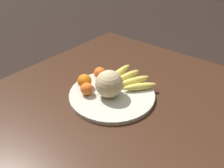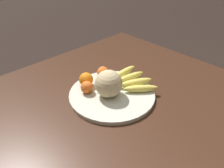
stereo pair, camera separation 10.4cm
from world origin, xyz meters
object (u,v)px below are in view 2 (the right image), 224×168
object	(u,v)px
orange_mid_center	(110,77)
kitchen_table	(104,117)
fruit_bowl	(112,94)
produce_tag	(106,91)
orange_front_left	(103,72)
orange_front_right	(87,87)
orange_back_left	(86,79)
banana_bunch	(132,80)
melon	(109,84)

from	to	relation	value
orange_mid_center	kitchen_table	bearing A→B (deg)	-144.78
fruit_bowl	produce_tag	xyz separation A→B (m)	(-0.02, 0.03, 0.01)
orange_front_left	orange_mid_center	bearing A→B (deg)	-97.49
orange_front_left	produce_tag	distance (m)	0.14
fruit_bowl	orange_front_right	xyz separation A→B (m)	(-0.09, 0.09, 0.04)
orange_front_right	orange_mid_center	world-z (taller)	orange_mid_center
fruit_bowl	produce_tag	distance (m)	0.03
orange_back_left	produce_tag	distance (m)	0.12
fruit_bowl	orange_front_right	distance (m)	0.13
produce_tag	kitchen_table	bearing A→B (deg)	-101.44
banana_bunch	produce_tag	distance (m)	0.16
kitchen_table	orange_back_left	world-z (taller)	orange_back_left
melon	orange_front_right	distance (m)	0.11
fruit_bowl	melon	world-z (taller)	melon
orange_front_left	orange_mid_center	world-z (taller)	orange_mid_center
fruit_bowl	orange_front_left	world-z (taller)	orange_front_left
banana_bunch	orange_front_left	xyz separation A→B (m)	(-0.07, 0.15, 0.01)
orange_front_right	melon	bearing A→B (deg)	-55.87
orange_front_right	kitchen_table	bearing A→B (deg)	-79.37
fruit_bowl	melon	xyz separation A→B (m)	(-0.03, -0.00, 0.07)
fruit_bowl	produce_tag	size ratio (longest dim) A/B	5.00
fruit_bowl	orange_mid_center	bearing A→B (deg)	52.65
fruit_bowl	orange_front_left	xyz separation A→B (m)	(0.06, 0.13, 0.04)
banana_bunch	orange_front_left	world-z (taller)	orange_front_left
banana_bunch	produce_tag	bearing A→B (deg)	-176.23
melon	orange_back_left	world-z (taller)	melon
orange_back_left	fruit_bowl	bearing A→B (deg)	-69.50
kitchen_table	banana_bunch	xyz separation A→B (m)	(0.20, 0.00, 0.12)
orange_front_left	orange_back_left	bearing A→B (deg)	179.28
orange_front_left	produce_tag	world-z (taller)	orange_front_left
kitchen_table	banana_bunch	world-z (taller)	banana_bunch
fruit_bowl	orange_mid_center	distance (m)	0.10
melon	orange_front_right	size ratio (longest dim) A/B	2.16
kitchen_table	produce_tag	size ratio (longest dim) A/B	17.49
kitchen_table	orange_back_left	distance (m)	0.21
orange_back_left	orange_front_right	bearing A→B (deg)	-125.41
fruit_bowl	produce_tag	bearing A→B (deg)	120.70
orange_mid_center	melon	bearing A→B (deg)	-137.10
melon	banana_bunch	world-z (taller)	melon
kitchen_table	melon	bearing A→B (deg)	15.63
orange_front_left	orange_mid_center	xyz separation A→B (m)	(-0.01, -0.06, 0.00)
fruit_bowl	orange_mid_center	size ratio (longest dim) A/B	5.75
orange_front_left	orange_front_right	size ratio (longest dim) A/B	1.05
orange_front_left	orange_front_right	xyz separation A→B (m)	(-0.15, -0.05, -0.00)
orange_mid_center	produce_tag	distance (m)	0.09
orange_front_left	produce_tag	bearing A→B (deg)	-126.25
kitchen_table	melon	xyz separation A→B (m)	(0.04, 0.01, 0.17)
orange_mid_center	orange_back_left	distance (m)	0.12
orange_back_left	produce_tag	world-z (taller)	orange_back_left
fruit_bowl	banana_bunch	size ratio (longest dim) A/B	1.66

